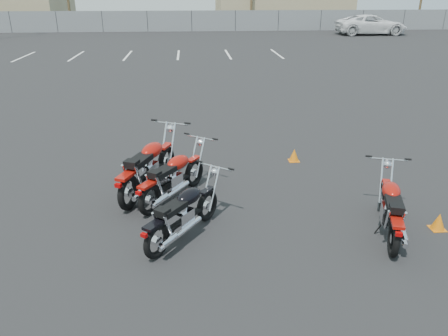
{
  "coord_description": "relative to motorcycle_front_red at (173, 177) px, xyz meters",
  "views": [
    {
      "loc": [
        -0.4,
        -6.9,
        3.78
      ],
      "look_at": [
        0.2,
        0.6,
        0.65
      ],
      "focal_mm": 35.0,
      "sensor_mm": 36.0,
      "label": 1
    }
  ],
  "objects": [
    {
      "name": "motorcycle_third_red",
      "position": [
        -0.49,
        0.4,
        0.06
      ],
      "size": [
        1.35,
        2.3,
        1.15
      ],
      "color": "black",
      "rests_on": "ground"
    },
    {
      "name": "motorcycle_front_red",
      "position": [
        0.0,
        0.0,
        0.0
      ],
      "size": [
        1.51,
        1.9,
        1.01
      ],
      "color": "black",
      "rests_on": "ground"
    },
    {
      "name": "ground",
      "position": [
        0.76,
        -0.67,
        -0.46
      ],
      "size": [
        120.0,
        120.0,
        0.0
      ],
      "primitive_type": "plane",
      "color": "black",
      "rests_on": "ground"
    },
    {
      "name": "motorcycle_rear_red",
      "position": [
        3.57,
        -1.51,
        -0.01
      ],
      "size": [
        1.02,
        2.0,
        0.99
      ],
      "color": "black",
      "rests_on": "ground"
    },
    {
      "name": "motorcycle_second_black",
      "position": [
        0.2,
        -1.39,
        -0.02
      ],
      "size": [
        1.48,
        1.79,
        0.96
      ],
      "color": "black",
      "rests_on": "ground"
    },
    {
      "name": "white_van",
      "position": [
        15.89,
        30.07,
        0.82
      ],
      "size": [
        2.7,
        6.75,
        2.56
      ],
      "primitive_type": "imported",
      "rotation": [
        0.0,
        0.0,
        1.57
      ],
      "color": "white",
      "rests_on": "ground"
    },
    {
      "name": "training_cone_near",
      "position": [
        2.75,
        1.8,
        -0.31
      ],
      "size": [
        0.24,
        0.24,
        0.29
      ],
      "color": "orange",
      "rests_on": "ground"
    },
    {
      "name": "tan_building_east",
      "position": [
        10.76,
        43.33,
        1.4
      ],
      "size": [
        14.4,
        9.4,
        3.7
      ],
      "color": "tan",
      "rests_on": "ground"
    },
    {
      "name": "training_cone_far",
      "position": [
        4.46,
        -1.47,
        -0.31
      ],
      "size": [
        0.24,
        0.24,
        0.29
      ],
      "color": "orange",
      "rests_on": "ground"
    },
    {
      "name": "parking_line_stripes",
      "position": [
        -1.74,
        19.33,
        -0.46
      ],
      "size": [
        15.12,
        4.0,
        0.01
      ],
      "color": "silver",
      "rests_on": "ground"
    },
    {
      "name": "chainlink_fence",
      "position": [
        0.76,
        34.33,
        0.44
      ],
      "size": [
        80.06,
        0.06,
        1.8
      ],
      "color": "slate",
      "rests_on": "ground"
    }
  ]
}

